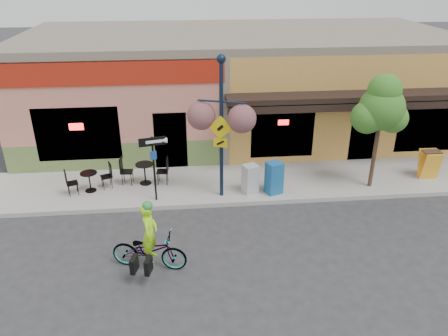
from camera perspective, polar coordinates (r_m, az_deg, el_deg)
The scene contains 14 objects.
ground at distance 13.97m, azimuth 5.57°, elevation -5.84°, with size 90.00×90.00×0.00m, color #2D2D30.
sidewalk at distance 15.65m, azimuth 4.22°, elevation -1.83°, with size 24.00×3.00×0.15m, color #9E9B93.
curb at distance 14.40m, azimuth 5.17°, elevation -4.46°, with size 24.00×0.12×0.15m, color #A8A59E.
building at distance 19.98m, azimuth 1.78°, elevation 11.01°, with size 18.20×8.20×4.50m, color #C67562, non-canonical shape.
bicycle at distance 11.54m, azimuth -9.74°, elevation -10.54°, with size 0.69×1.97×1.03m, color maroon.
cyclist_rider at distance 11.38m, azimuth -9.59°, elevation -9.38°, with size 0.58×0.38×1.60m, color #AEFF1A.
lamp_post at distance 13.64m, azimuth -0.34°, elevation 5.07°, with size 1.49×0.59×4.66m, color #101E34, non-canonical shape.
one_way_sign at distance 14.00m, azimuth -9.11°, elevation -0.17°, with size 0.85×0.18×2.21m, color black, non-canonical shape.
cafe_set_left at distance 15.34m, azimuth -17.18°, elevation -1.39°, with size 1.49×0.75×0.90m, color black, non-canonical shape.
cafe_set_right at distance 15.38m, azimuth -10.32°, elevation -0.36°, with size 1.64×0.82×0.98m, color black, non-canonical shape.
newspaper_box_blue at distance 14.60m, azimuth 6.56°, elevation -1.28°, with size 0.50×0.44×1.10m, color #195C9B, non-canonical shape.
newspaper_box_grey at distance 14.59m, azimuth 3.46°, elevation -1.42°, with size 0.46×0.42×0.99m, color #B5B5B5, non-canonical shape.
street_tree at distance 15.24m, azimuth 19.46°, elevation 4.44°, with size 1.55×1.55×3.98m, color #3D7A26, non-canonical shape.
sandwich_board at distance 17.01m, azimuth 25.50°, elevation 0.16°, with size 0.63×0.46×1.04m, color #FCAD27, non-canonical shape.
Camera 1 is at (-2.51, -11.69, 7.23)m, focal length 35.00 mm.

